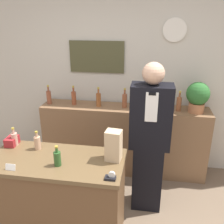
% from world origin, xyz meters
% --- Properties ---
extents(back_wall, '(5.20, 0.09, 2.70)m').
position_xyz_m(back_wall, '(-0.00, 2.00, 1.35)').
color(back_wall, beige).
rests_on(back_wall, ground_plane).
extents(back_shelf, '(2.29, 0.40, 0.98)m').
position_xyz_m(back_shelf, '(0.09, 1.74, 0.49)').
color(back_shelf, brown).
rests_on(back_shelf, ground_plane).
extents(display_counter, '(1.27, 0.59, 0.90)m').
position_xyz_m(display_counter, '(-0.40, 0.46, 0.45)').
color(display_counter, brown).
rests_on(display_counter, ground_plane).
extents(shopkeeper, '(0.44, 0.27, 1.73)m').
position_xyz_m(shopkeeper, '(0.45, 1.04, 0.86)').
color(shopkeeper, black).
rests_on(shopkeeper, ground_plane).
extents(potted_plant, '(0.29, 0.29, 0.40)m').
position_xyz_m(potted_plant, '(1.02, 1.71, 1.20)').
color(potted_plant, '#B27047').
rests_on(potted_plant, back_shelf).
extents(paper_bag, '(0.15, 0.14, 0.29)m').
position_xyz_m(paper_bag, '(0.13, 0.54, 1.05)').
color(paper_bag, tan).
rests_on(paper_bag, display_counter).
extents(tape_dispenser, '(0.09, 0.06, 0.07)m').
position_xyz_m(tape_dispenser, '(0.15, 0.24, 0.93)').
color(tape_dispenser, black).
rests_on(tape_dispenser, display_counter).
extents(price_card_right, '(0.09, 0.02, 0.06)m').
position_xyz_m(price_card_right, '(-0.73, 0.23, 0.93)').
color(price_card_right, white).
rests_on(price_card_right, display_counter).
extents(gift_box, '(0.11, 0.15, 0.08)m').
position_xyz_m(gift_box, '(-0.95, 0.65, 0.95)').
color(gift_box, maroon).
rests_on(gift_box, display_counter).
extents(counter_bottle_0, '(0.06, 0.06, 0.19)m').
position_xyz_m(counter_bottle_0, '(-0.92, 0.65, 0.98)').
color(counter_bottle_0, tan).
rests_on(counter_bottle_0, display_counter).
extents(counter_bottle_1, '(0.06, 0.06, 0.19)m').
position_xyz_m(counter_bottle_1, '(-0.65, 0.62, 0.98)').
color(counter_bottle_1, tan).
rests_on(counter_bottle_1, display_counter).
extents(counter_bottle_2, '(0.06, 0.06, 0.19)m').
position_xyz_m(counter_bottle_2, '(-0.35, 0.37, 0.98)').
color(counter_bottle_2, '#2B5324').
rests_on(counter_bottle_2, display_counter).
extents(shelf_bottle_0, '(0.07, 0.07, 0.27)m').
position_xyz_m(shelf_bottle_0, '(-0.98, 1.73, 1.08)').
color(shelf_bottle_0, brown).
rests_on(shelf_bottle_0, back_shelf).
extents(shelf_bottle_1, '(0.07, 0.07, 0.27)m').
position_xyz_m(shelf_bottle_1, '(-0.62, 1.75, 1.08)').
color(shelf_bottle_1, brown).
rests_on(shelf_bottle_1, back_shelf).
extents(shelf_bottle_2, '(0.07, 0.07, 0.27)m').
position_xyz_m(shelf_bottle_2, '(-0.26, 1.73, 1.08)').
color(shelf_bottle_2, brown).
rests_on(shelf_bottle_2, back_shelf).
extents(shelf_bottle_3, '(0.07, 0.07, 0.27)m').
position_xyz_m(shelf_bottle_3, '(0.09, 1.74, 1.08)').
color(shelf_bottle_3, brown).
rests_on(shelf_bottle_3, back_shelf).
extents(shelf_bottle_4, '(0.07, 0.07, 0.27)m').
position_xyz_m(shelf_bottle_4, '(0.45, 1.75, 1.08)').
color(shelf_bottle_4, brown).
rests_on(shelf_bottle_4, back_shelf).
extents(shelf_bottle_5, '(0.07, 0.07, 0.27)m').
position_xyz_m(shelf_bottle_5, '(0.80, 1.72, 1.08)').
color(shelf_bottle_5, brown).
rests_on(shelf_bottle_5, back_shelf).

